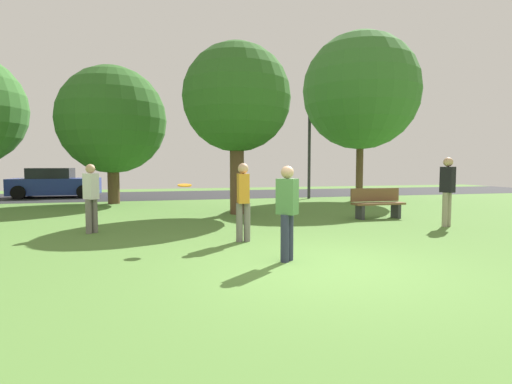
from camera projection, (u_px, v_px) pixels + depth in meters
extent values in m
plane|color=#547F38|center=(325.00, 268.00, 6.25)|extent=(44.00, 44.00, 0.00)
cube|color=#28282B|center=(204.00, 194.00, 21.73)|extent=(44.00, 6.40, 0.01)
cylinder|color=brown|center=(113.00, 177.00, 16.60)|extent=(0.47, 0.47, 2.21)
sphere|color=#2D6023|center=(112.00, 120.00, 16.44)|extent=(4.37, 4.37, 4.37)
cylinder|color=brown|center=(360.00, 164.00, 18.21)|extent=(0.32, 0.32, 3.31)
sphere|color=#38702D|center=(361.00, 91.00, 17.99)|extent=(5.22, 5.22, 5.22)
cylinder|color=brown|center=(237.00, 172.00, 13.05)|extent=(0.46, 0.46, 2.73)
sphere|color=#2D6023|center=(237.00, 97.00, 12.89)|extent=(3.49, 3.49, 3.49)
cylinder|color=#2D334C|center=(285.00, 238.00, 6.61)|extent=(0.14, 0.14, 0.79)
cylinder|color=#2D334C|center=(289.00, 237.00, 6.74)|extent=(0.14, 0.14, 0.79)
cube|color=#51894C|center=(287.00, 197.00, 6.63)|extent=(0.38, 0.38, 0.59)
sphere|color=tan|center=(287.00, 172.00, 6.60)|extent=(0.21, 0.21, 0.21)
cylinder|color=slate|center=(95.00, 216.00, 9.50)|extent=(0.14, 0.14, 0.80)
cylinder|color=slate|center=(89.00, 216.00, 9.37)|extent=(0.14, 0.14, 0.80)
cube|color=silver|center=(91.00, 186.00, 9.39)|extent=(0.38, 0.38, 0.60)
sphere|color=tan|center=(90.00, 169.00, 9.36)|extent=(0.22, 0.22, 0.22)
cylinder|color=gray|center=(445.00, 210.00, 10.39)|extent=(0.14, 0.14, 0.89)
cylinder|color=gray|center=(448.00, 209.00, 10.49)|extent=(0.14, 0.14, 0.89)
cube|color=black|center=(448.00, 180.00, 10.39)|extent=(0.32, 0.38, 0.67)
sphere|color=tan|center=(448.00, 162.00, 10.36)|extent=(0.24, 0.24, 0.24)
cylinder|color=slate|center=(239.00, 222.00, 8.37)|extent=(0.14, 0.14, 0.81)
cylinder|color=slate|center=(247.00, 222.00, 8.40)|extent=(0.14, 0.14, 0.81)
cube|color=orange|center=(243.00, 188.00, 8.34)|extent=(0.24, 0.33, 0.61)
sphere|color=tan|center=(243.00, 168.00, 8.31)|extent=(0.22, 0.22, 0.22)
cylinder|color=orange|center=(185.00, 185.00, 7.82)|extent=(0.28, 0.28, 0.05)
cube|color=#233893|center=(56.00, 186.00, 19.86)|extent=(4.05, 1.80, 0.79)
cube|color=black|center=(51.00, 173.00, 19.77)|extent=(1.94, 1.58, 0.51)
cylinder|color=black|center=(90.00, 189.00, 21.09)|extent=(0.64, 0.22, 0.64)
cylinder|color=black|center=(84.00, 192.00, 19.35)|extent=(0.64, 0.22, 0.64)
cylinder|color=black|center=(30.00, 190.00, 20.40)|extent=(0.64, 0.22, 0.64)
cylinder|color=black|center=(18.00, 193.00, 18.66)|extent=(0.64, 0.22, 0.64)
cube|color=brown|center=(378.00, 204.00, 11.98)|extent=(1.60, 0.44, 0.06)
cube|color=brown|center=(375.00, 195.00, 12.16)|extent=(1.60, 0.06, 0.40)
cube|color=#333338|center=(396.00, 211.00, 12.14)|extent=(0.10, 0.40, 0.45)
cube|color=#333338|center=(360.00, 212.00, 11.85)|extent=(0.10, 0.40, 0.45)
cylinder|color=#2D2D33|center=(309.00, 151.00, 19.02)|extent=(0.14, 0.14, 4.50)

